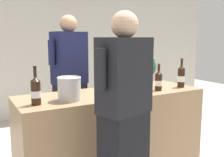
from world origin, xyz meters
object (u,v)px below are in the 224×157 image
object	(u,v)px
wine_glass	(146,80)
potted_shrub	(136,76)
wine_bottle_2	(158,81)
wine_bottle_5	(119,81)
ice_bucket	(69,88)
wine_bottle_4	(137,83)
person_guest	(124,126)
wine_bottle_1	(36,91)
wine_bottle_3	(181,77)
wine_bottle_0	(148,76)
person_server	(70,89)

from	to	relation	value
wine_glass	potted_shrub	world-z (taller)	potted_shrub
potted_shrub	wine_bottle_2	bearing A→B (deg)	-114.91
wine_bottle_2	wine_bottle_5	distance (m)	0.45
wine_bottle_5	ice_bucket	xyz separation A→B (m)	(-0.58, -0.07, -0.01)
wine_bottle_4	wine_bottle_5	xyz separation A→B (m)	(-0.15, 0.12, 0.01)
wine_bottle_2	wine_bottle_4	size ratio (longest dim) A/B	0.97
person_guest	potted_shrub	bearing A→B (deg)	52.96
wine_bottle_1	wine_bottle_3	xyz separation A→B (m)	(1.68, -0.02, 0.00)
wine_bottle_5	wine_glass	xyz separation A→B (m)	(0.27, -0.12, 0.01)
ice_bucket	wine_bottle_5	bearing A→B (deg)	6.77
wine_bottle_1	wine_bottle_4	xyz separation A→B (m)	(1.03, -0.04, -0.01)
wine_glass	wine_bottle_5	bearing A→B (deg)	155.45
wine_bottle_0	wine_glass	bearing A→B (deg)	-130.18
wine_glass	wine_bottle_3	bearing A→B (deg)	2.35
wine_bottle_3	ice_bucket	bearing A→B (deg)	178.66
wine_bottle_3	wine_glass	distance (m)	0.52
wine_glass	potted_shrub	bearing A→B (deg)	59.35
potted_shrub	wine_bottle_1	bearing A→B (deg)	-146.81
person_server	wine_bottle_2	bearing A→B (deg)	-49.20
wine_bottle_4	potted_shrub	distance (m)	1.58
wine_bottle_0	ice_bucket	size ratio (longest dim) A/B	1.53
wine_bottle_4	wine_glass	bearing A→B (deg)	-1.46
wine_bottle_4	wine_glass	size ratio (longest dim) A/B	1.59
wine_bottle_0	wine_bottle_5	size ratio (longest dim) A/B	0.98
wine_bottle_3	wine_bottle_5	xyz separation A→B (m)	(-0.79, 0.10, -0.00)
wine_bottle_5	wine_glass	distance (m)	0.29
wine_bottle_3	wine_bottle_4	size ratio (longest dim) A/B	1.12
wine_bottle_3	wine_bottle_0	bearing A→B (deg)	141.89
wine_bottle_3	wine_bottle_4	world-z (taller)	wine_bottle_3
wine_glass	potted_shrub	xyz separation A→B (m)	(0.77, 1.30, -0.19)
wine_bottle_3	wine_glass	xyz separation A→B (m)	(-0.52, -0.02, 0.01)
wine_glass	person_server	bearing A→B (deg)	123.53
wine_bottle_5	potted_shrub	xyz separation A→B (m)	(1.04, 1.17, -0.18)
wine_bottle_2	potted_shrub	size ratio (longest dim) A/B	0.23
person_guest	wine_glass	bearing A→B (deg)	41.66
wine_bottle_5	person_guest	distance (m)	0.82
wine_bottle_5	potted_shrub	size ratio (longest dim) A/B	0.26
potted_shrub	wine_glass	bearing A→B (deg)	-120.65
wine_bottle_3	potted_shrub	bearing A→B (deg)	79.12
wine_bottle_1	wine_glass	bearing A→B (deg)	-1.89
wine_bottle_0	wine_glass	distance (m)	0.34
wine_bottle_3	person_server	distance (m)	1.36
wine_glass	person_server	distance (m)	1.01
ice_bucket	wine_bottle_4	bearing A→B (deg)	-3.98
wine_bottle_5	potted_shrub	bearing A→B (deg)	48.59
wine_bottle_1	wine_bottle_5	size ratio (longest dim) A/B	0.98
person_server	potted_shrub	xyz separation A→B (m)	(1.32, 0.47, 0.00)
person_guest	potted_shrub	world-z (taller)	person_guest
wine_bottle_3	wine_bottle_1	bearing A→B (deg)	179.43
wine_glass	person_guest	distance (m)	0.89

